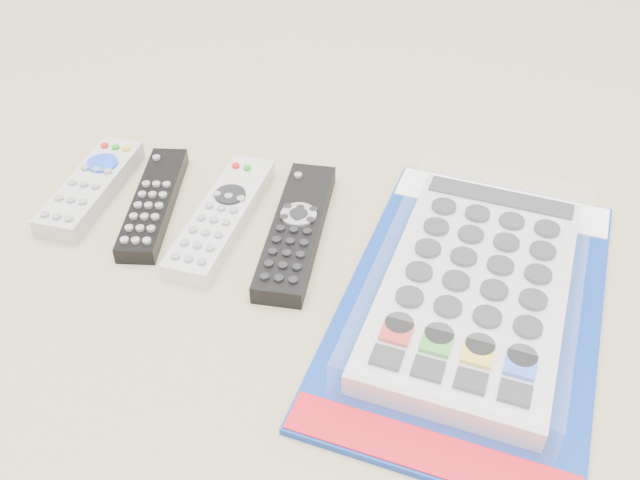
% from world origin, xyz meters
% --- Properties ---
extents(remote_small_grey, '(0.06, 0.17, 0.03)m').
position_xyz_m(remote_small_grey, '(-0.21, 0.03, 0.01)').
color(remote_small_grey, '#A5A5A8').
rests_on(remote_small_grey, ground).
extents(remote_slim_black, '(0.07, 0.18, 0.02)m').
position_xyz_m(remote_slim_black, '(-0.13, 0.02, 0.01)').
color(remote_slim_black, black).
rests_on(remote_slim_black, ground).
extents(remote_silver_dvd, '(0.06, 0.20, 0.02)m').
position_xyz_m(remote_silver_dvd, '(-0.05, 0.01, 0.01)').
color(remote_silver_dvd, silver).
rests_on(remote_silver_dvd, ground).
extents(remote_large_black, '(0.06, 0.21, 0.02)m').
position_xyz_m(remote_large_black, '(0.03, 0.01, 0.01)').
color(remote_large_black, black).
rests_on(remote_large_black, ground).
extents(jumbo_remote_packaged, '(0.28, 0.41, 0.05)m').
position_xyz_m(jumbo_remote_packaged, '(0.21, -0.05, 0.02)').
color(jumbo_remote_packaged, navy).
rests_on(jumbo_remote_packaged, ground).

